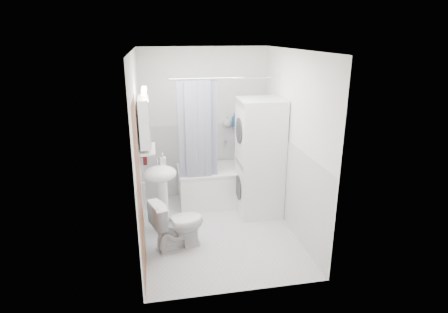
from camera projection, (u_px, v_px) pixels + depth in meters
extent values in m
plane|color=silver|center=(219.00, 230.00, 5.16)|extent=(2.60, 2.60, 0.00)
plane|color=white|center=(205.00, 124.00, 5.99)|extent=(2.00, 0.00, 2.00)
plane|color=white|center=(242.00, 186.00, 3.57)|extent=(2.00, 0.00, 2.00)
plane|color=white|center=(139.00, 152.00, 4.60)|extent=(0.00, 2.60, 2.60)
plane|color=white|center=(293.00, 143.00, 4.95)|extent=(0.00, 2.60, 2.60)
plane|color=white|center=(218.00, 50.00, 4.40)|extent=(2.60, 2.60, 0.00)
plane|color=white|center=(205.00, 160.00, 6.17)|extent=(1.98, 0.00, 1.98)
plane|color=white|center=(143.00, 196.00, 4.79)|extent=(0.00, 2.58, 2.58)
plane|color=white|center=(290.00, 185.00, 5.14)|extent=(0.00, 2.58, 2.58)
plane|color=brown|center=(140.00, 196.00, 3.85)|extent=(0.00, 2.00, 2.00)
cylinder|color=silver|center=(143.00, 183.00, 4.16)|extent=(0.04, 0.04, 0.04)
cube|color=white|center=(226.00, 185.00, 5.98)|extent=(1.50, 0.70, 0.55)
cube|color=white|center=(226.00, 168.00, 5.89)|extent=(1.52, 0.72, 0.03)
cube|color=silver|center=(226.00, 175.00, 5.92)|extent=(1.32, 0.52, 0.20)
cylinder|color=silver|center=(234.00, 142.00, 6.12)|extent=(0.04, 0.12, 0.04)
cylinder|color=silver|center=(231.00, 78.00, 5.15)|extent=(1.70, 0.02, 0.02)
cube|color=#131B43|center=(182.00, 133.00, 5.27)|extent=(0.10, 0.02, 1.45)
cube|color=#131B43|center=(188.00, 133.00, 5.28)|extent=(0.10, 0.02, 1.45)
cube|color=#131B43|center=(195.00, 132.00, 5.30)|extent=(0.10, 0.02, 1.45)
cube|color=#131B43|center=(201.00, 132.00, 5.32)|extent=(0.10, 0.02, 1.45)
cube|color=#131B43|center=(207.00, 132.00, 5.33)|extent=(0.10, 0.02, 1.45)
cube|color=#131B43|center=(213.00, 131.00, 5.35)|extent=(0.10, 0.02, 1.45)
ellipsoid|color=white|center=(160.00, 174.00, 4.87)|extent=(0.44, 0.37, 0.20)
cylinder|color=white|center=(163.00, 207.00, 5.02)|extent=(0.14, 0.14, 0.75)
cylinder|color=silver|center=(158.00, 162.00, 4.95)|extent=(0.03, 0.03, 0.14)
cylinder|color=silver|center=(157.00, 158.00, 4.90)|extent=(0.02, 0.10, 0.02)
cube|color=white|center=(144.00, 122.00, 4.60)|extent=(0.12, 0.50, 0.60)
cube|color=white|center=(150.00, 122.00, 4.61)|extent=(0.01, 0.47, 0.57)
cube|color=#FFEABF|center=(144.00, 91.00, 4.48)|extent=(0.06, 0.45, 0.06)
cube|color=silver|center=(148.00, 149.00, 4.71)|extent=(0.18, 0.54, 0.02)
cube|color=silver|center=(238.00, 127.00, 6.04)|extent=(0.22, 0.06, 0.02)
cube|color=#55140F|center=(143.00, 131.00, 4.89)|extent=(0.05, 0.35, 0.82)
cube|color=#55140F|center=(144.00, 102.00, 4.77)|extent=(0.03, 0.31, 0.08)
cylinder|color=silver|center=(140.00, 99.00, 4.75)|extent=(0.02, 0.04, 0.02)
cube|color=white|center=(259.00, 186.00, 5.56)|extent=(0.61, 0.61, 0.86)
cylinder|color=#2D2D33|center=(238.00, 188.00, 5.51)|extent=(0.02, 0.37, 0.37)
cube|color=gray|center=(239.00, 163.00, 5.38)|extent=(0.01, 0.55, 0.08)
cube|color=white|center=(261.00, 129.00, 5.29)|extent=(0.61, 0.61, 0.86)
cylinder|color=#2D2D33|center=(239.00, 131.00, 5.23)|extent=(0.02, 0.37, 0.37)
cube|color=gray|center=(240.00, 103.00, 5.11)|extent=(0.01, 0.55, 0.08)
imported|color=white|center=(178.00, 224.00, 4.66)|extent=(0.75, 0.57, 0.66)
imported|color=gray|center=(163.00, 163.00, 4.96)|extent=(0.08, 0.17, 0.08)
imported|color=gray|center=(148.00, 149.00, 4.56)|extent=(0.07, 0.18, 0.07)
imported|color=gray|center=(148.00, 142.00, 4.81)|extent=(0.10, 0.09, 0.10)
imported|color=gray|center=(227.00, 122.00, 5.99)|extent=(0.13, 0.17, 0.13)
imported|color=#215285|center=(234.00, 124.00, 6.02)|extent=(0.08, 0.21, 0.08)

